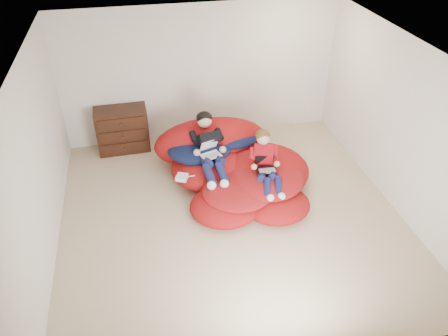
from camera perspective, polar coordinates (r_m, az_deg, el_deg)
room_shell at (r=6.48m, az=0.94°, el=-4.77°), size 5.10×5.10×2.77m
dresser at (r=8.13m, az=-13.12°, el=4.90°), size 0.93×0.53×0.83m
beanbag_pile at (r=7.14m, az=1.35°, el=-0.00°), size 2.48×2.44×0.91m
cream_pillow at (r=7.50m, az=-4.07°, el=4.92°), size 0.45×0.29×0.29m
older_boy at (r=6.99m, az=-2.02°, el=3.13°), size 0.41×1.30×0.73m
younger_boy at (r=6.69m, az=5.48°, el=1.04°), size 0.40×0.96×0.75m
laptop_white at (r=6.91m, az=-1.82°, el=2.27°), size 0.35×0.39×0.21m
laptop_black at (r=6.72m, az=5.48°, el=0.32°), size 0.31×0.32×0.20m
power_adapter at (r=6.71m, az=-5.51°, el=-1.22°), size 0.22×0.22×0.06m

